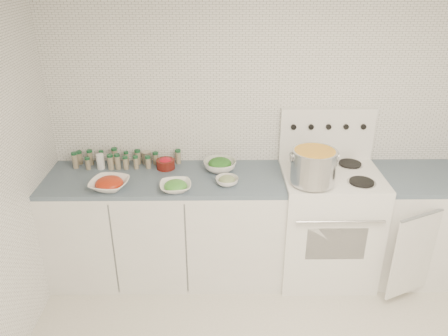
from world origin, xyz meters
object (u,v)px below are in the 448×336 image
stove (326,220)px  bowl_snowpea (176,186)px  stock_pot (314,165)px  bowl_tomato (109,184)px

stove → bowl_snowpea: size_ratio=5.29×
stock_pot → bowl_snowpea: stock_pot is taller
bowl_tomato → bowl_snowpea: bowl_tomato is taller
bowl_tomato → stock_pot: bearing=0.1°
stove → stock_pot: size_ratio=3.90×
bowl_tomato → bowl_snowpea: 0.49m
stove → bowl_tomato: stove is taller
stock_pot → bowl_snowpea: 1.02m
stove → stock_pot: 0.64m
bowl_tomato → bowl_snowpea: bearing=-3.5°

